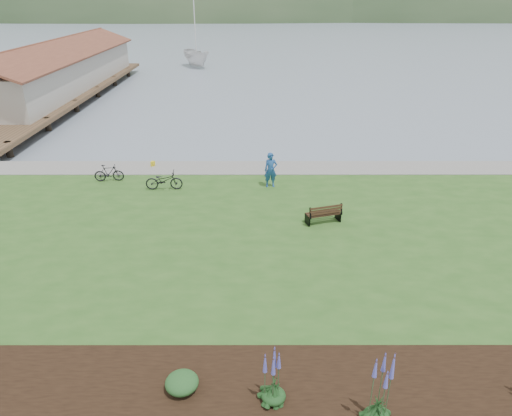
{
  "coord_description": "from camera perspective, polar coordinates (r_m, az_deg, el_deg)",
  "views": [
    {
      "loc": [
        -0.82,
        -17.69,
        9.65
      ],
      "look_at": [
        -0.81,
        -0.29,
        1.3
      ],
      "focal_mm": 32.0,
      "sensor_mm": 36.0,
      "label": 1
    }
  ],
  "objects": [
    {
      "name": "far_hillside",
      "position": [
        189.09,
        6.8,
        22.54
      ],
      "size": [
        580.0,
        80.0,
        38.0
      ],
      "primitive_type": null,
      "color": "#324D2B",
      "rests_on": "ground"
    },
    {
      "name": "park_bench",
      "position": [
        20.02,
        8.52,
        -0.68
      ],
      "size": [
        1.62,
        1.03,
        0.94
      ],
      "rotation": [
        0.0,
        0.0,
        0.3
      ],
      "color": "black",
      "rests_on": "lawn"
    },
    {
      "name": "sailboat",
      "position": [
        66.34,
        -7.37,
        17.07
      ],
      "size": [
        14.55,
        14.62,
        27.93
      ],
      "primitive_type": "imported",
      "rotation": [
        0.0,
        0.0,
        0.52
      ],
      "color": "silver",
      "rests_on": "ground"
    },
    {
      "name": "shrub_0",
      "position": [
        12.51,
        -9.25,
        -20.74
      ],
      "size": [
        0.86,
        0.86,
        0.43
      ],
      "primitive_type": "ellipsoid",
      "color": "#1E4C21",
      "rests_on": "garden_bed"
    },
    {
      "name": "garden_bed",
      "position": [
        12.73,
        18.95,
        -22.67
      ],
      "size": [
        24.0,
        4.4,
        0.04
      ],
      "primitive_type": "cube",
      "color": "black",
      "rests_on": "lawn"
    },
    {
      "name": "person",
      "position": [
        23.38,
        1.85,
        5.13
      ],
      "size": [
        0.83,
        0.62,
        2.13
      ],
      "primitive_type": "imported",
      "rotation": [
        0.0,
        0.0,
        0.11
      ],
      "color": "#204D92",
      "rests_on": "lawn"
    },
    {
      "name": "echium_0",
      "position": [
        11.53,
        15.3,
        -21.29
      ],
      "size": [
        0.62,
        0.62,
        2.31
      ],
      "color": "#153B18",
      "rests_on": "garden_bed"
    },
    {
      "name": "shoreline_path",
      "position": [
        26.28,
        1.75,
        5.05
      ],
      "size": [
        34.0,
        2.2,
        0.03
      ],
      "primitive_type": "cube",
      "color": "gray",
      "rests_on": "lawn"
    },
    {
      "name": "lawn",
      "position": [
        18.33,
        2.53,
        -5.42
      ],
      "size": [
        34.0,
        20.0,
        0.4
      ],
      "primitive_type": "cube",
      "color": "#2D591F",
      "rests_on": "ground"
    },
    {
      "name": "pier_pavilion",
      "position": [
        49.61,
        -23.7,
        15.47
      ],
      "size": [
        8.0,
        36.0,
        5.4
      ],
      "color": "#4C3826",
      "rests_on": "ground"
    },
    {
      "name": "pannier",
      "position": [
        27.16,
        -12.77,
        5.41
      ],
      "size": [
        0.23,
        0.31,
        0.3
      ],
      "primitive_type": "cube",
      "rotation": [
        0.0,
        0.0,
        -0.19
      ],
      "color": "yellow",
      "rests_on": "lawn"
    },
    {
      "name": "echium_4",
      "position": [
        11.75,
        2.24,
        -20.44
      ],
      "size": [
        0.62,
        0.62,
        1.88
      ],
      "color": "#153B18",
      "rests_on": "garden_bed"
    },
    {
      "name": "bicycle_b",
      "position": [
        25.49,
        -17.92,
        4.19
      ],
      "size": [
        0.6,
        1.57,
        0.93
      ],
      "primitive_type": "imported",
      "rotation": [
        0.0,
        0.0,
        1.67
      ],
      "color": "black",
      "rests_on": "lawn"
    },
    {
      "name": "bicycle_a",
      "position": [
        23.68,
        -11.43,
        3.4
      ],
      "size": [
        0.74,
        1.91,
        0.98
      ],
      "primitive_type": "imported",
      "rotation": [
        0.0,
        0.0,
        1.61
      ],
      "color": "black",
      "rests_on": "lawn"
    },
    {
      "name": "ground",
      "position": [
        20.16,
        2.29,
        -2.97
      ],
      "size": [
        600.0,
        600.0,
        0.0
      ],
      "primitive_type": "plane",
      "color": "gray",
      "rests_on": "ground"
    }
  ]
}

